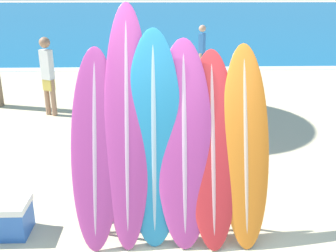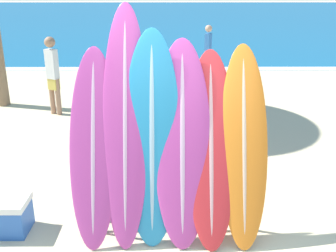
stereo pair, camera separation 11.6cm
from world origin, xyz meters
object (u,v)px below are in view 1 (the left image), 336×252
at_px(surfboard_rack, 170,190).
at_px(person_near_water, 48,74).
at_px(surfboard_slot_5, 245,145).
at_px(cooler_box, 3,218).
at_px(surfboard_slot_1, 127,126).
at_px(surfboard_slot_2, 154,138).
at_px(surfboard_slot_0, 95,148).
at_px(surfboard_slot_4, 213,149).
at_px(surfboard_slot_3, 184,143).
at_px(person_mid_beach, 202,49).

distance_m(surfboard_rack, person_near_water, 4.99).
distance_m(surfboard_slot_5, cooler_box, 2.78).
xyz_separation_m(person_near_water, cooler_box, (0.55, -4.35, -0.70)).
bearing_deg(surfboard_slot_1, surfboard_slot_2, -9.21).
relative_size(surfboard_slot_0, surfboard_slot_4, 1.02).
height_order(surfboard_slot_3, surfboard_slot_4, surfboard_slot_3).
distance_m(surfboard_rack, surfboard_slot_5, 0.95).
bearing_deg(person_near_water, surfboard_slot_3, 148.66).
bearing_deg(person_mid_beach, surfboard_slot_2, -161.67).
bearing_deg(person_near_water, surfboard_slot_5, 154.59).
relative_size(surfboard_slot_1, surfboard_slot_2, 1.11).
bearing_deg(person_near_water, surfboard_slot_4, 151.48).
bearing_deg(surfboard_slot_1, cooler_box, -177.04).
relative_size(surfboard_slot_0, surfboard_slot_1, 0.82).
bearing_deg(surfboard_slot_4, cooler_box, -179.93).
xyz_separation_m(surfboard_rack, surfboard_slot_3, (0.15, 0.01, 0.55)).
xyz_separation_m(surfboard_rack, person_near_water, (-2.41, 4.35, 0.39)).
distance_m(person_mid_beach, cooler_box, 8.62).
xyz_separation_m(surfboard_slot_1, surfboard_slot_3, (0.60, -0.06, -0.18)).
height_order(surfboard_slot_2, surfboard_slot_5, surfboard_slot_2).
height_order(surfboard_rack, person_mid_beach, person_mid_beach).
bearing_deg(person_near_water, cooler_box, 125.38).
xyz_separation_m(surfboard_slot_3, surfboard_slot_4, (0.30, -0.01, -0.06)).
relative_size(surfboard_slot_1, surfboard_slot_3, 1.17).
distance_m(person_near_water, person_mid_beach, 5.17).
height_order(surfboard_slot_2, cooler_box, surfboard_slot_2).
bearing_deg(surfboard_slot_4, person_near_water, 123.31).
relative_size(surfboard_slot_0, surfboard_slot_5, 0.99).
xyz_separation_m(surfboard_slot_2, person_near_water, (-2.24, 4.32, -0.21)).
distance_m(surfboard_slot_3, person_near_water, 5.04).
xyz_separation_m(surfboard_slot_4, person_near_water, (-2.86, 4.35, -0.10)).
xyz_separation_m(surfboard_slot_1, surfboard_slot_2, (0.28, -0.05, -0.13)).
bearing_deg(cooler_box, surfboard_slot_1, 2.96).
height_order(surfboard_slot_0, surfboard_slot_5, surfboard_slot_5).
distance_m(surfboard_slot_3, surfboard_slot_4, 0.31).
height_order(surfboard_slot_3, person_mid_beach, surfboard_slot_3).
height_order(surfboard_slot_1, surfboard_slot_4, surfboard_slot_1).
bearing_deg(surfboard_rack, surfboard_slot_0, 179.96).
bearing_deg(surfboard_rack, surfboard_slot_5, 0.46).
bearing_deg(surfboard_slot_0, surfboard_slot_3, 0.58).
distance_m(surfboard_slot_2, surfboard_slot_4, 0.63).
relative_size(surfboard_rack, surfboard_slot_0, 0.93).
relative_size(surfboard_rack, surfboard_slot_5, 0.92).
relative_size(surfboard_slot_3, surfboard_slot_4, 1.06).
relative_size(surfboard_slot_3, person_near_water, 1.28).
bearing_deg(surfboard_slot_5, surfboard_rack, -179.54).
distance_m(surfboard_slot_1, surfboard_slot_2, 0.31).
xyz_separation_m(surfboard_rack, surfboard_slot_0, (-0.79, 0.00, 0.51)).
distance_m(surfboard_rack, surfboard_slot_3, 0.57).
xyz_separation_m(surfboard_slot_2, surfboard_slot_5, (0.97, -0.02, -0.08)).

